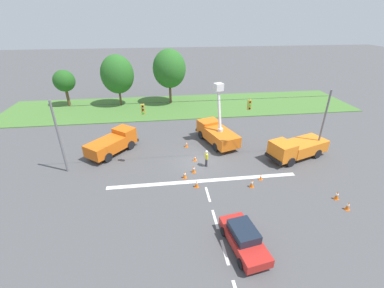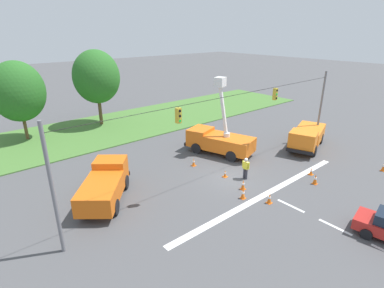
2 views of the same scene
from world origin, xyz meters
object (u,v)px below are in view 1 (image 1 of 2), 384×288
(tree_west, at_px, (117,74))
(utility_truck_support_far, at_px, (296,148))
(tree_far_west, at_px, (64,81))
(traffic_cone_far_right, at_px, (186,144))
(traffic_cone_near_bucket, at_px, (195,158))
(traffic_cone_far_left, at_px, (197,184))
(traffic_cone_mid_left, at_px, (337,195))
(utility_truck_support_near, at_px, (113,143))
(sedan_red, at_px, (244,238))
(traffic_cone_foreground_left, at_px, (348,206))
(traffic_cone_mid_right, at_px, (185,174))
(traffic_cone_lane_edge_b, at_px, (261,177))
(traffic_cone_foreground_right, at_px, (252,183))
(tree_centre, at_px, (169,69))
(utility_truck_bucket_lift, at_px, (217,132))
(traffic_cone_lane_edge_a, at_px, (194,169))
(road_worker, at_px, (207,157))

(tree_west, height_order, utility_truck_support_far, tree_west)
(tree_far_west, distance_m, traffic_cone_far_right, 24.91)
(traffic_cone_near_bucket, height_order, traffic_cone_far_left, traffic_cone_far_left)
(traffic_cone_mid_left, bearing_deg, traffic_cone_far_right, 136.19)
(utility_truck_support_near, xyz_separation_m, traffic_cone_near_bucket, (8.67, -2.96, -0.89))
(sedan_red, relative_size, traffic_cone_foreground_left, 5.97)
(traffic_cone_far_left, bearing_deg, traffic_cone_mid_left, -15.43)
(utility_truck_support_far, bearing_deg, tree_west, 135.35)
(utility_truck_support_far, height_order, traffic_cone_mid_right, utility_truck_support_far)
(traffic_cone_lane_edge_b, bearing_deg, utility_truck_support_near, 153.33)
(tree_west, relative_size, utility_truck_support_near, 1.38)
(traffic_cone_mid_left, distance_m, traffic_cone_near_bucket, 13.28)
(traffic_cone_lane_edge_b, xyz_separation_m, traffic_cone_far_left, (-6.09, -0.39, 0.08))
(traffic_cone_foreground_right, xyz_separation_m, traffic_cone_mid_left, (6.44, -2.51, -0.01))
(traffic_cone_foreground_left, height_order, traffic_cone_mid_left, traffic_cone_mid_left)
(utility_truck_support_far, height_order, traffic_cone_foreground_right, utility_truck_support_far)
(traffic_cone_foreground_left, distance_m, traffic_cone_near_bucket, 14.12)
(tree_centre, height_order, traffic_cone_near_bucket, tree_centre)
(sedan_red, distance_m, traffic_cone_foreground_right, 6.85)
(utility_truck_bucket_lift, bearing_deg, traffic_cone_foreground_left, -58.85)
(tree_west, bearing_deg, utility_truck_bucket_lift, -50.53)
(utility_truck_support_far, distance_m, traffic_cone_foreground_right, 7.79)
(traffic_cone_far_left, bearing_deg, utility_truck_bucket_lift, 66.83)
(traffic_cone_far_left, distance_m, traffic_cone_far_right, 7.79)
(sedan_red, bearing_deg, traffic_cone_far_right, 98.43)
(traffic_cone_foreground_right, distance_m, traffic_cone_mid_right, 6.15)
(traffic_cone_mid_right, distance_m, traffic_cone_far_left, 1.78)
(traffic_cone_foreground_left, xyz_separation_m, traffic_cone_near_bucket, (-10.87, 9.01, -0.09))
(traffic_cone_mid_left, relative_size, traffic_cone_far_right, 1.15)
(utility_truck_support_near, height_order, sedan_red, utility_truck_support_near)
(utility_truck_support_far, bearing_deg, tree_centre, 121.12)
(utility_truck_bucket_lift, relative_size, traffic_cone_mid_left, 8.78)
(traffic_cone_lane_edge_a, relative_size, traffic_cone_far_right, 1.11)
(tree_centre, xyz_separation_m, traffic_cone_lane_edge_a, (1.08, -21.69, -5.42))
(utility_truck_support_far, distance_m, traffic_cone_near_bucket, 10.77)
(traffic_cone_far_left, bearing_deg, tree_far_west, 125.61)
(traffic_cone_mid_right, bearing_deg, traffic_cone_lane_edge_b, -9.40)
(utility_truck_bucket_lift, distance_m, traffic_cone_foreground_left, 15.04)
(traffic_cone_foreground_right, height_order, traffic_cone_mid_left, traffic_cone_foreground_right)
(utility_truck_support_near, relative_size, road_worker, 3.36)
(traffic_cone_foreground_left, bearing_deg, traffic_cone_lane_edge_a, 148.98)
(traffic_cone_lane_edge_a, bearing_deg, utility_truck_support_near, 147.89)
(utility_truck_support_near, distance_m, traffic_cone_foreground_left, 22.93)
(tree_west, height_order, traffic_cone_far_right, tree_west)
(tree_far_west, height_order, traffic_cone_lane_edge_a, tree_far_west)
(tree_far_west, bearing_deg, road_worker, -48.07)
(utility_truck_support_near, bearing_deg, road_worker, -23.38)
(utility_truck_support_far, distance_m, sedan_red, 14.06)
(road_worker, bearing_deg, utility_truck_support_far, 2.81)
(traffic_cone_lane_edge_a, distance_m, traffic_cone_far_right, 5.41)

